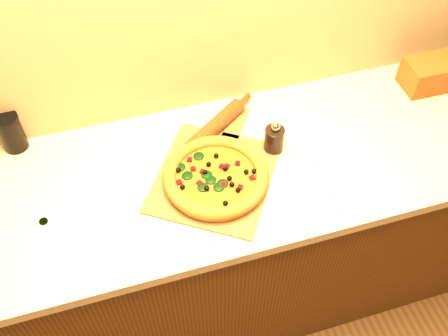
# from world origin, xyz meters

# --- Properties ---
(cabinet) EXTENTS (2.80, 0.65, 0.86)m
(cabinet) POSITION_xyz_m (0.00, 1.43, 0.43)
(cabinet) COLOR #4C2510
(cabinet) RESTS_ON ground
(countertop) EXTENTS (2.84, 0.68, 0.04)m
(countertop) POSITION_xyz_m (0.00, 1.43, 0.88)
(countertop) COLOR beige
(countertop) RESTS_ON cabinet
(pizza_peel) EXTENTS (0.53, 0.58, 0.01)m
(pizza_peel) POSITION_xyz_m (0.00, 1.40, 0.90)
(pizza_peel) COLOR brown
(pizza_peel) RESTS_ON countertop
(pizza) EXTENTS (0.34, 0.34, 0.05)m
(pizza) POSITION_xyz_m (-0.00, 1.37, 0.93)
(pizza) COLOR #A77729
(pizza) RESTS_ON pizza_peel
(bottle_cap) EXTENTS (0.03, 0.03, 0.01)m
(bottle_cap) POSITION_xyz_m (-0.56, 1.38, 0.90)
(bottle_cap) COLOR black
(bottle_cap) RESTS_ON countertop
(pepper_grinder) EXTENTS (0.07, 0.07, 0.13)m
(pepper_grinder) POSITION_xyz_m (0.23, 1.46, 0.95)
(pepper_grinder) COLOR black
(pepper_grinder) RESTS_ON countertop
(rolling_pin) EXTENTS (0.34, 0.25, 0.06)m
(rolling_pin) POSITION_xyz_m (0.06, 1.59, 0.93)
(rolling_pin) COLOR #562C0E
(rolling_pin) RESTS_ON countertop
(dark_jar) EXTENTS (0.09, 0.09, 0.14)m
(dark_jar) POSITION_xyz_m (-0.63, 1.73, 0.97)
(dark_jar) COLOR black
(dark_jar) RESTS_ON countertop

